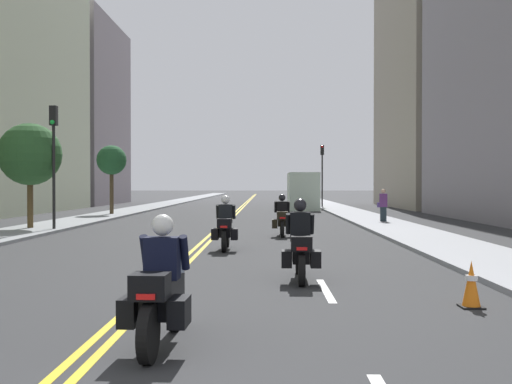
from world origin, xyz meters
name	(u,v)px	position (x,y,z in m)	size (l,w,h in m)	color
ground_plane	(242,207)	(0.00, 48.00, 0.00)	(264.00, 264.00, 0.00)	#2D2E30
sidewalk_left	(154,206)	(-7.60, 48.00, 0.06)	(2.74, 144.00, 0.12)	gray
sidewalk_right	(331,206)	(7.60, 48.00, 0.06)	(2.74, 144.00, 0.12)	#95979E
centreline_yellow_inner	(241,207)	(-0.12, 48.00, 0.00)	(0.12, 132.00, 0.01)	yellow
centreline_yellow_outer	(244,207)	(0.12, 48.00, 0.00)	(0.12, 132.00, 0.01)	yellow
lane_dashes_white	(286,220)	(3.11, 29.00, 0.00)	(0.14, 56.40, 0.01)	silver
building_left_2	(80,113)	(-16.00, 54.45, 8.81)	(6.79, 13.68, 17.62)	gray
building_right_2	(451,58)	(17.57, 47.54, 12.58)	(9.94, 16.49, 25.16)	#A29986
motorcycle_0	(161,293)	(0.79, 4.14, 0.65)	(0.78, 2.11, 1.58)	black
motorcycle_1	(300,248)	(2.71, 9.07, 0.66)	(0.77, 2.19, 1.64)	black
motorcycle_2	(225,228)	(0.83, 14.62, 0.65)	(0.76, 2.11, 1.61)	black
motorcycle_3	(282,219)	(2.63, 19.33, 0.64)	(0.76, 2.15, 1.56)	black
traffic_cone_0	(471,284)	(5.24, 6.52, 0.37)	(0.35, 0.35, 0.74)	black
traffic_light_near	(54,146)	(-6.63, 21.22, 3.50)	(0.28, 0.38, 5.13)	black
traffic_light_far	(322,165)	(6.63, 45.81, 3.52)	(0.28, 0.38, 5.13)	black
pedestrian_0	(383,206)	(7.75, 26.26, 0.88)	(0.48, 0.23, 1.71)	#212E36
street_tree_0	(112,161)	(-7.48, 33.56, 3.37)	(1.82, 1.82, 4.33)	#4A3B26
street_tree_1	(30,155)	(-7.83, 21.80, 3.17)	(2.60, 2.60, 4.48)	#4E3C21
parked_truck	(302,193)	(4.83, 42.85, 1.27)	(2.20, 6.50, 2.80)	silver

